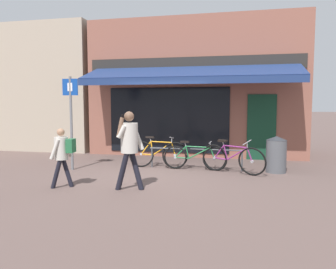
{
  "coord_description": "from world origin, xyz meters",
  "views": [
    {
      "loc": [
        2.21,
        -7.99,
        1.77
      ],
      "look_at": [
        0.53,
        -0.27,
        1.05
      ],
      "focal_mm": 35.0,
      "sensor_mm": 36.0,
      "label": 1
    }
  ],
  "objects_px": {
    "bicycle_green": "(194,157)",
    "litter_bin": "(276,154)",
    "bicycle_purple": "(233,159)",
    "pedestrian_adult": "(129,142)",
    "pedestrian_child": "(63,151)",
    "bicycle_orange": "(158,154)",
    "parking_sign": "(71,113)"
  },
  "relations": [
    {
      "from": "bicycle_green",
      "to": "litter_bin",
      "type": "height_order",
      "value": "litter_bin"
    },
    {
      "from": "bicycle_purple",
      "to": "pedestrian_adult",
      "type": "xyz_separation_m",
      "value": [
        -2.07,
        -2.11,
        0.62
      ]
    },
    {
      "from": "pedestrian_child",
      "to": "litter_bin",
      "type": "bearing_deg",
      "value": -157.73
    },
    {
      "from": "bicycle_purple",
      "to": "litter_bin",
      "type": "height_order",
      "value": "litter_bin"
    },
    {
      "from": "pedestrian_child",
      "to": "litter_bin",
      "type": "distance_m",
      "value": 5.32
    },
    {
      "from": "bicycle_green",
      "to": "bicycle_orange",
      "type": "bearing_deg",
      "value": 175.13
    },
    {
      "from": "bicycle_orange",
      "to": "pedestrian_adult",
      "type": "xyz_separation_m",
      "value": [
        0.01,
        -2.49,
        0.61
      ]
    },
    {
      "from": "bicycle_orange",
      "to": "bicycle_green",
      "type": "height_order",
      "value": "bicycle_orange"
    },
    {
      "from": "bicycle_purple",
      "to": "pedestrian_child",
      "type": "relative_size",
      "value": 1.31
    },
    {
      "from": "bicycle_purple",
      "to": "bicycle_green",
      "type": "bearing_deg",
      "value": -171.24
    },
    {
      "from": "pedestrian_child",
      "to": "parking_sign",
      "type": "xyz_separation_m",
      "value": [
        -0.78,
        1.81,
        0.75
      ]
    },
    {
      "from": "litter_bin",
      "to": "parking_sign",
      "type": "distance_m",
      "value": 5.56
    },
    {
      "from": "bicycle_green",
      "to": "pedestrian_child",
      "type": "height_order",
      "value": "pedestrian_child"
    },
    {
      "from": "pedestrian_adult",
      "to": "parking_sign",
      "type": "xyz_separation_m",
      "value": [
        -2.22,
        1.67,
        0.53
      ]
    },
    {
      "from": "litter_bin",
      "to": "parking_sign",
      "type": "height_order",
      "value": "parking_sign"
    },
    {
      "from": "pedestrian_adult",
      "to": "pedestrian_child",
      "type": "xyz_separation_m",
      "value": [
        -1.44,
        -0.14,
        -0.21
      ]
    },
    {
      "from": "bicycle_orange",
      "to": "bicycle_green",
      "type": "xyz_separation_m",
      "value": [
        1.05,
        -0.11,
        -0.04
      ]
    },
    {
      "from": "litter_bin",
      "to": "bicycle_purple",
      "type": "bearing_deg",
      "value": -160.98
    },
    {
      "from": "litter_bin",
      "to": "pedestrian_child",
      "type": "bearing_deg",
      "value": -150.35
    },
    {
      "from": "bicycle_purple",
      "to": "bicycle_orange",
      "type": "bearing_deg",
      "value": -167.02
    },
    {
      "from": "bicycle_orange",
      "to": "bicycle_purple",
      "type": "bearing_deg",
      "value": -10.61
    },
    {
      "from": "bicycle_orange",
      "to": "bicycle_purple",
      "type": "xyz_separation_m",
      "value": [
        2.08,
        -0.38,
        -0.0
      ]
    },
    {
      "from": "pedestrian_child",
      "to": "pedestrian_adult",
      "type": "bearing_deg",
      "value": 177.98
    },
    {
      "from": "bicycle_green",
      "to": "pedestrian_child",
      "type": "distance_m",
      "value": 3.56
    },
    {
      "from": "pedestrian_child",
      "to": "bicycle_green",
      "type": "bearing_deg",
      "value": -142.02
    },
    {
      "from": "pedestrian_adult",
      "to": "litter_bin",
      "type": "height_order",
      "value": "pedestrian_adult"
    },
    {
      "from": "parking_sign",
      "to": "bicycle_purple",
      "type": "bearing_deg",
      "value": 5.87
    },
    {
      "from": "bicycle_green",
      "to": "bicycle_purple",
      "type": "bearing_deg",
      "value": -13.31
    },
    {
      "from": "bicycle_green",
      "to": "pedestrian_adult",
      "type": "relative_size",
      "value": 1.05
    },
    {
      "from": "bicycle_orange",
      "to": "parking_sign",
      "type": "distance_m",
      "value": 2.62
    },
    {
      "from": "pedestrian_child",
      "to": "parking_sign",
      "type": "bearing_deg",
      "value": -74.12
    },
    {
      "from": "litter_bin",
      "to": "bicycle_orange",
      "type": "bearing_deg",
      "value": -179.97
    }
  ]
}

